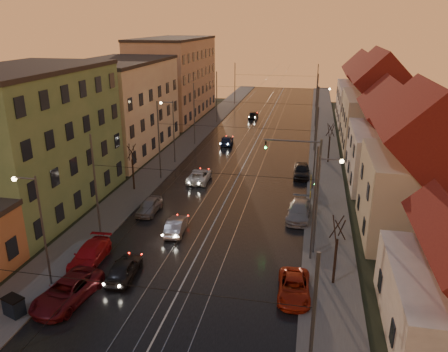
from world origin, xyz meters
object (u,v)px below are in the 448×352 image
Objects in this scene: driving_car_2 at (199,176)px; dumpster at (14,307)px; parked_right_0 at (294,288)px; driving_car_4 at (253,115)px; traffic_light_mast at (308,166)px; parked_left_3 at (149,206)px; parked_right_1 at (299,211)px; parked_left_1 at (67,291)px; street_lamp_0 at (38,221)px; street_lamp_3 at (320,108)px; street_lamp_2 at (171,126)px; street_lamp_1 at (321,196)px; driving_car_3 at (227,140)px; driving_car_0 at (124,268)px; parked_left_2 at (90,255)px; driving_car_1 at (176,225)px; parked_right_2 at (301,170)px.

driving_car_2 reaches higher than dumpster.
driving_car_4 is at bearing 97.86° from parked_right_0.
parked_right_0 is 3.78× the size of dumpster.
parked_left_3 is (-14.50, -3.16, -3.91)m from traffic_light_mast.
traffic_light_mast reaches higher than parked_right_1.
parked_left_1 is 14.73m from parked_right_0.
driving_car_4 is at bearing 83.65° from street_lamp_0.
parked_left_3 is 0.80× the size of parked_right_1.
street_lamp_3 is at bearing 88.10° from dumpster.
dumpster is (-5.08, -25.53, 0.03)m from driving_car_2.
driving_car_2 is (-12.01, 6.07, -3.93)m from traffic_light_mast.
street_lamp_2 and street_lamp_3 have the same top height.
street_lamp_1 is 1.65× the size of driving_car_2.
driving_car_3 is at bearing -91.67° from driving_car_2.
parked_right_0 is (11.88, 0.15, -0.09)m from driving_car_0.
driving_car_0 is 3.57m from parked_left_2.
parked_left_3 is (-15.61, -31.16, -4.20)m from street_lamp_3.
driving_car_3 is at bearing 63.14° from street_lamp_2.
driving_car_0 is at bearing -79.51° from street_lamp_2.
driving_car_3 is 0.86× the size of parked_right_1.
driving_car_3 reaches higher than dumpster.
street_lamp_2 reaches higher than driving_car_4.
driving_car_1 is 19.43m from parked_right_2.
parked_left_1 is (-2.68, -23.48, 0.08)m from driving_car_2.
street_lamp_1 is 1.85× the size of driving_car_3.
street_lamp_3 is 2.03× the size of driving_car_4.
parked_left_1 is (-15.80, -45.41, -4.14)m from street_lamp_3.
driving_car_0 reaches higher than parked_left_3.
parked_left_1 is at bearing -82.83° from parked_left_2.
street_lamp_3 is at bearing 82.28° from parked_right_2.
driving_car_3 is at bearing -94.49° from driving_car_0.
parked_left_2 is (-15.59, -12.72, -3.89)m from traffic_light_mast.
parked_right_1 is (10.22, 5.02, 0.07)m from driving_car_1.
street_lamp_0 is 17.37m from parked_right_0.
street_lamp_1 reaches higher than parked_left_1.
driving_car_3 is (5.09, 38.05, -4.26)m from street_lamp_0.
parked_right_2 is (9.98, -31.01, 0.09)m from driving_car_4.
parked_left_3 is at bearing 73.26° from driving_car_2.
dumpster is at bearing -129.31° from parked_right_1.
driving_car_3 is at bearing 131.31° from parked_right_2.
parked_left_2 is 1.08× the size of parked_right_2.
traffic_light_mast is 1.49× the size of driving_car_2.
parked_left_2 is 0.96× the size of parked_right_1.
driving_car_3 is 25.33m from parked_left_3.
dumpster is (-18.20, -47.46, -4.19)m from street_lamp_3.
street_lamp_0 is 2.03× the size of driving_car_4.
parked_left_1 is 1.20× the size of parked_right_2.
parked_right_0 is (16.70, -25.88, -4.26)m from street_lamp_2.
street_lamp_3 reaches higher than parked_right_0.
parked_left_1 is at bearing -168.97° from parked_right_0.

